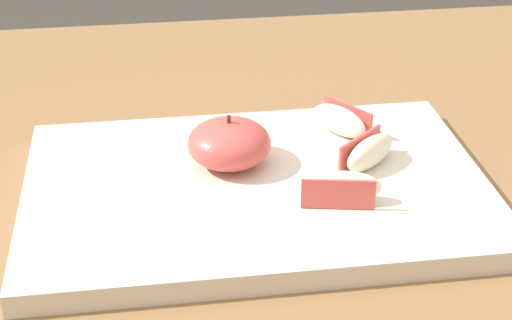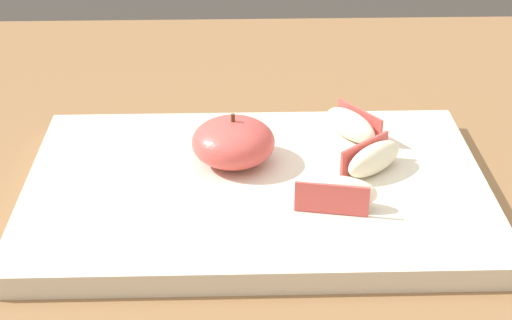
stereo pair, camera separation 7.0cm
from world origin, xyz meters
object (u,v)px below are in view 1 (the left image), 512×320
(apple_wedge_right, at_px, (369,153))
(apple_wedge_back, at_px, (340,120))
(cutting_board, at_px, (256,190))
(apple_wedge_front, at_px, (343,187))
(apple_half_skin_up, at_px, (229,143))

(apple_wedge_right, height_order, apple_wedge_back, same)
(cutting_board, relative_size, apple_wedge_front, 6.05)
(apple_wedge_front, xyz_separation_m, apple_wedge_back, (0.03, 0.12, 0.00))
(apple_half_skin_up, distance_m, apple_wedge_right, 0.13)
(apple_wedge_right, bearing_deg, cutting_board, -174.65)
(apple_half_skin_up, bearing_deg, apple_wedge_right, -10.58)
(apple_wedge_front, bearing_deg, apple_half_skin_up, 137.76)
(apple_wedge_right, distance_m, apple_wedge_front, 0.07)
(apple_wedge_right, height_order, apple_wedge_front, same)
(apple_wedge_back, bearing_deg, apple_wedge_front, -102.15)
(apple_wedge_front, relative_size, apple_wedge_back, 1.04)
(apple_wedge_front, distance_m, apple_wedge_back, 0.12)
(apple_half_skin_up, distance_m, apple_wedge_back, 0.12)
(cutting_board, xyz_separation_m, apple_half_skin_up, (-0.02, 0.03, 0.03))
(apple_half_skin_up, relative_size, apple_wedge_front, 1.13)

